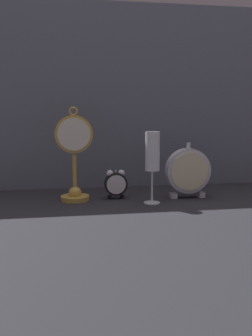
{
  "coord_description": "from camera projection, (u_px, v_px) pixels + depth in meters",
  "views": [
    {
      "loc": [
        -0.2,
        -1.14,
        0.3
      ],
      "look_at": [
        0.0,
        0.08,
        0.11
      ],
      "focal_mm": 40.0,
      "sensor_mm": 36.0,
      "label": 1
    }
  ],
  "objects": [
    {
      "name": "fabric_backdrop_drape",
      "position": [
        116.0,
        97.0,
        1.45
      ],
      "size": [
        1.58,
        0.01,
        0.71
      ],
      "primitive_type": "cube",
      "color": "slate",
      "rests_on": "ground_plane"
    },
    {
      "name": "alarm_clock_twin_bell",
      "position": [
        116.0,
        183.0,
        1.29
      ],
      "size": [
        0.08,
        0.03,
        0.1
      ],
      "color": "black",
      "rests_on": "ground_plane"
    },
    {
      "name": "pocket_watch_on_stand",
      "position": [
        74.0,
        160.0,
        1.25
      ],
      "size": [
        0.13,
        0.1,
        0.31
      ],
      "color": "gold",
      "rests_on": "ground_plane"
    },
    {
      "name": "ground_plane",
      "position": [
        130.0,
        207.0,
        1.18
      ],
      "size": [
        4.0,
        4.0,
        0.0
      ],
      "primitive_type": "plane",
      "color": "#232328"
    },
    {
      "name": "champagne_flute",
      "position": [
        152.0,
        156.0,
        1.21
      ],
      "size": [
        0.05,
        0.05,
        0.24
      ],
      "color": "silver",
      "rests_on": "ground_plane"
    },
    {
      "name": "mantel_clock_silver",
      "position": [
        188.0,
        171.0,
        1.3
      ],
      "size": [
        0.16,
        0.04,
        0.19
      ],
      "color": "silver",
      "rests_on": "ground_plane"
    }
  ]
}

